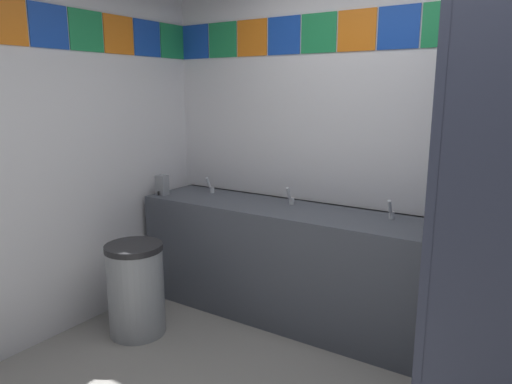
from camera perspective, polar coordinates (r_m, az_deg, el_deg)
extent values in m
cube|color=silver|center=(3.32, 18.77, 7.71)|extent=(3.95, 0.08, 2.89)
cube|color=#1947B7|center=(4.15, -7.33, 17.54)|extent=(0.27, 0.01, 0.27)
cube|color=#1E8C4C|center=(3.98, -4.06, 17.85)|extent=(0.27, 0.01, 0.27)
cube|color=orange|center=(3.82, -0.50, 18.12)|extent=(0.27, 0.01, 0.27)
cube|color=#1947B7|center=(3.67, 3.38, 18.35)|extent=(0.27, 0.01, 0.27)
cube|color=#1E8C4C|center=(3.54, 7.57, 18.50)|extent=(0.27, 0.01, 0.27)
cube|color=orange|center=(3.42, 12.07, 18.56)|extent=(0.27, 0.01, 0.27)
cube|color=#1947B7|center=(3.33, 16.84, 18.51)|extent=(0.27, 0.01, 0.27)
cube|color=#1E8C4C|center=(3.26, 21.84, 18.33)|extent=(0.27, 0.01, 0.27)
cube|color=orange|center=(3.21, 27.02, 18.00)|extent=(0.27, 0.01, 0.27)
cube|color=silver|center=(3.28, -27.39, 6.95)|extent=(0.08, 3.10, 2.89)
cube|color=orange|center=(3.26, -28.07, 17.82)|extent=(0.01, 0.27, 0.27)
cube|color=#1947B7|center=(3.40, -23.75, 17.88)|extent=(0.01, 0.27, 0.27)
cube|color=#1E8C4C|center=(3.57, -19.81, 17.86)|extent=(0.01, 0.27, 0.27)
cube|color=orange|center=(3.75, -16.24, 17.77)|extent=(0.01, 0.27, 0.27)
cube|color=#1947B7|center=(3.94, -13.01, 17.64)|extent=(0.01, 0.27, 0.27)
cube|color=#1E8C4C|center=(4.14, -10.09, 17.47)|extent=(0.01, 0.27, 0.27)
cube|color=#4C515B|center=(3.54, 3.35, -8.47)|extent=(2.24, 0.57, 0.84)
cube|color=#4C515B|center=(3.65, 5.54, -1.60)|extent=(2.24, 0.03, 0.08)
cylinder|color=silver|center=(3.82, -6.59, -1.27)|extent=(0.34, 0.34, 0.10)
cylinder|color=silver|center=(3.40, 3.17, -2.86)|extent=(0.34, 0.34, 0.10)
cylinder|color=silver|center=(3.11, 15.21, -4.70)|extent=(0.34, 0.34, 0.10)
cylinder|color=silver|center=(3.90, -5.31, 0.26)|extent=(0.04, 0.04, 0.05)
cylinder|color=silver|center=(3.85, -5.79, 1.16)|extent=(0.02, 0.06, 0.09)
cylinder|color=silver|center=(3.50, 4.33, -1.10)|extent=(0.04, 0.04, 0.05)
cylinder|color=silver|center=(3.44, 3.95, -0.12)|extent=(0.02, 0.06, 0.09)
cylinder|color=silver|center=(3.22, 16.06, -2.71)|extent=(0.04, 0.04, 0.05)
cylinder|color=silver|center=(3.16, 15.87, -1.68)|extent=(0.02, 0.06, 0.09)
cube|color=gray|center=(3.88, -11.27, 0.84)|extent=(0.09, 0.07, 0.16)
cylinder|color=black|center=(3.86, -11.70, -0.15)|extent=(0.02, 0.02, 0.03)
cube|color=#33384C|center=(2.54, 23.76, -1.11)|extent=(0.04, 1.44, 2.25)
cylinder|color=silver|center=(1.84, 21.01, -1.99)|extent=(0.02, 0.02, 0.10)
cylinder|color=#999EA3|center=(3.43, -14.28, -11.61)|extent=(0.38, 0.38, 0.61)
cylinder|color=#262628|center=(3.32, -14.57, -6.50)|extent=(0.39, 0.39, 0.04)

